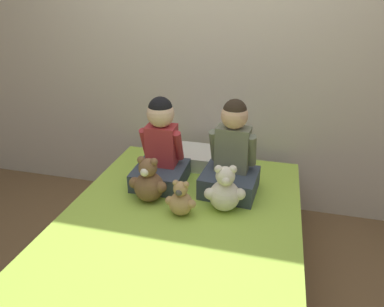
{
  "coord_description": "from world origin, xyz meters",
  "views": [
    {
      "loc": [
        0.49,
        -1.52,
        1.71
      ],
      "look_at": [
        0.0,
        0.41,
        0.77
      ],
      "focal_mm": 32.0,
      "sensor_mm": 36.0,
      "label": 1
    }
  ],
  "objects_px": {
    "child_on_left": "(161,149)",
    "child_on_right": "(231,157)",
    "teddy_bear_between_children": "(181,200)",
    "bed": "(175,260)",
    "pillow_at_headboard": "(205,158)",
    "teddy_bear_held_by_right_child": "(225,191)",
    "teddy_bear_held_by_left_child": "(149,183)"
  },
  "relations": [
    {
      "from": "child_on_right",
      "to": "teddy_bear_held_by_left_child",
      "type": "distance_m",
      "value": 0.56
    },
    {
      "from": "teddy_bear_held_by_left_child",
      "to": "teddy_bear_held_by_right_child",
      "type": "relative_size",
      "value": 1.01
    },
    {
      "from": "child_on_left",
      "to": "teddy_bear_held_by_left_child",
      "type": "relative_size",
      "value": 2.0
    },
    {
      "from": "child_on_right",
      "to": "pillow_at_headboard",
      "type": "bearing_deg",
      "value": 131.43
    },
    {
      "from": "child_on_left",
      "to": "pillow_at_headboard",
      "type": "xyz_separation_m",
      "value": [
        0.24,
        0.33,
        -0.2
      ]
    },
    {
      "from": "bed",
      "to": "pillow_at_headboard",
      "type": "bearing_deg",
      "value": 90.0
    },
    {
      "from": "teddy_bear_held_by_left_child",
      "to": "teddy_bear_between_children",
      "type": "bearing_deg",
      "value": -19.4
    },
    {
      "from": "child_on_right",
      "to": "teddy_bear_held_by_right_child",
      "type": "height_order",
      "value": "child_on_right"
    },
    {
      "from": "pillow_at_headboard",
      "to": "bed",
      "type": "bearing_deg",
      "value": -90.0
    },
    {
      "from": "teddy_bear_held_by_left_child",
      "to": "child_on_left",
      "type": "bearing_deg",
      "value": 93.03
    },
    {
      "from": "bed",
      "to": "teddy_bear_between_children",
      "type": "relative_size",
      "value": 8.83
    },
    {
      "from": "bed",
      "to": "teddy_bear_held_by_right_child",
      "type": "height_order",
      "value": "teddy_bear_held_by_right_child"
    },
    {
      "from": "child_on_right",
      "to": "teddy_bear_held_by_left_child",
      "type": "bearing_deg",
      "value": -148.25
    },
    {
      "from": "teddy_bear_held_by_left_child",
      "to": "pillow_at_headboard",
      "type": "distance_m",
      "value": 0.63
    },
    {
      "from": "teddy_bear_between_children",
      "to": "child_on_right",
      "type": "bearing_deg",
      "value": 56.74
    },
    {
      "from": "teddy_bear_between_children",
      "to": "bed",
      "type": "bearing_deg",
      "value": -89.16
    },
    {
      "from": "bed",
      "to": "child_on_left",
      "type": "relative_size",
      "value": 3.3
    },
    {
      "from": "child_on_left",
      "to": "pillow_at_headboard",
      "type": "distance_m",
      "value": 0.45
    },
    {
      "from": "bed",
      "to": "child_on_left",
      "type": "distance_m",
      "value": 0.74
    },
    {
      "from": "child_on_left",
      "to": "teddy_bear_held_by_left_child",
      "type": "distance_m",
      "value": 0.28
    },
    {
      "from": "bed",
      "to": "pillow_at_headboard",
      "type": "distance_m",
      "value": 0.87
    },
    {
      "from": "child_on_right",
      "to": "teddy_bear_held_by_right_child",
      "type": "xyz_separation_m",
      "value": [
        -0.0,
        -0.23,
        -0.12
      ]
    },
    {
      "from": "bed",
      "to": "teddy_bear_between_children",
      "type": "bearing_deg",
      "value": 89.01
    },
    {
      "from": "child_on_left",
      "to": "pillow_at_headboard",
      "type": "relative_size",
      "value": 1.1
    },
    {
      "from": "child_on_left",
      "to": "teddy_bear_between_children",
      "type": "height_order",
      "value": "child_on_left"
    },
    {
      "from": "teddy_bear_held_by_right_child",
      "to": "pillow_at_headboard",
      "type": "xyz_separation_m",
      "value": [
        -0.25,
        0.56,
        -0.07
      ]
    },
    {
      "from": "child_on_right",
      "to": "pillow_at_headboard",
      "type": "height_order",
      "value": "child_on_right"
    },
    {
      "from": "teddy_bear_held_by_right_child",
      "to": "teddy_bear_between_children",
      "type": "height_order",
      "value": "teddy_bear_held_by_right_child"
    },
    {
      "from": "teddy_bear_held_by_right_child",
      "to": "teddy_bear_held_by_left_child",
      "type": "bearing_deg",
      "value": 168.93
    },
    {
      "from": "child_on_left",
      "to": "child_on_right",
      "type": "xyz_separation_m",
      "value": [
        0.49,
        -0.01,
        -0.0
      ]
    },
    {
      "from": "child_on_right",
      "to": "teddy_bear_between_children",
      "type": "bearing_deg",
      "value": -120.38
    },
    {
      "from": "bed",
      "to": "child_on_right",
      "type": "relative_size",
      "value": 3.19
    }
  ]
}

